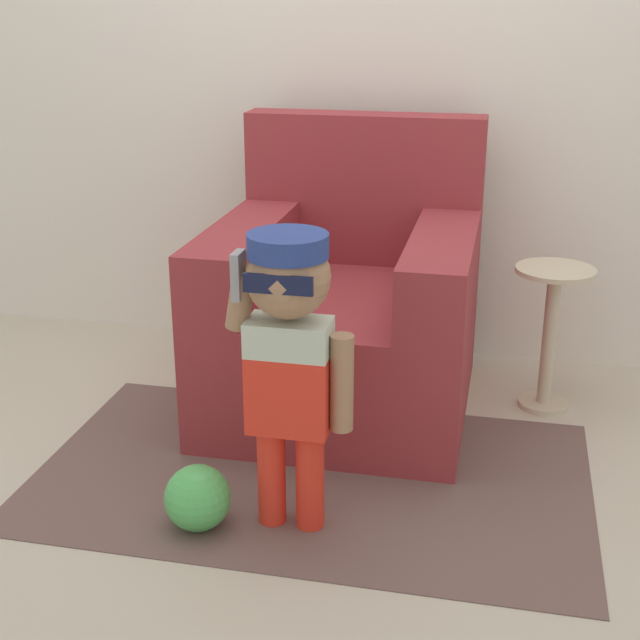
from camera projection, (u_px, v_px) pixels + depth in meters
name	position (u px, v px, depth m)	size (l,w,h in m)	color
ground_plane	(325.00, 401.00, 3.41)	(10.00, 10.00, 0.00)	#BCB29E
wall_back	(359.00, 38.00, 3.54)	(10.00, 0.05, 2.60)	silver
armchair	(346.00, 313.00, 3.30)	(0.92, 1.00, 1.04)	maroon
person_child	(290.00, 338.00, 2.42)	(0.36, 0.27, 0.88)	red
side_table	(551.00, 325.00, 3.26)	(0.29, 0.29, 0.55)	beige
rug	(312.00, 474.00, 2.89)	(1.77, 1.08, 0.01)	brown
toy_ball	(198.00, 498.00, 2.58)	(0.19, 0.19, 0.19)	#4CB256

